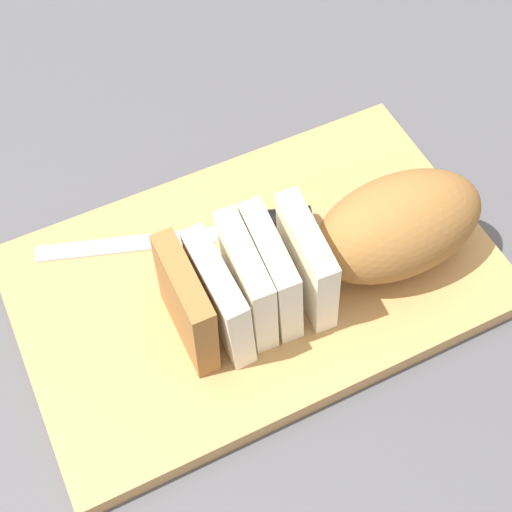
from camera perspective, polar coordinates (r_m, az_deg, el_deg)
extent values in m
plane|color=#4C4C51|center=(0.71, 0.00, -2.31)|extent=(3.00, 3.00, 0.00)
cube|color=tan|center=(0.70, 0.00, -1.84)|extent=(0.46, 0.29, 0.02)
ellipsoid|color=#996633|center=(0.67, 11.22, 2.32)|extent=(0.17, 0.10, 0.10)
cube|color=#F2E8CC|center=(0.64, 4.05, -0.49)|extent=(0.03, 0.09, 0.10)
cube|color=#F2E8CC|center=(0.63, 1.62, -1.14)|extent=(0.03, 0.09, 0.10)
cube|color=#F2E8CC|center=(0.63, -0.74, -2.02)|extent=(0.03, 0.09, 0.10)
cube|color=#F2E8CC|center=(0.62, -2.90, -3.40)|extent=(0.03, 0.09, 0.10)
cube|color=#996633|center=(0.62, -5.55, -3.87)|extent=(0.02, 0.09, 0.10)
cube|color=silver|center=(0.72, -8.91, 1.04)|extent=(0.21, 0.08, 0.00)
cylinder|color=black|center=(0.71, 1.92, 2.77)|extent=(0.07, 0.04, 0.03)
cube|color=silver|center=(0.71, -0.55, 2.44)|extent=(0.02, 0.02, 0.02)
sphere|color=tan|center=(0.68, 2.33, -1.83)|extent=(0.01, 0.01, 0.01)
sphere|color=tan|center=(0.71, 6.63, 1.38)|extent=(0.00, 0.00, 0.00)
sphere|color=tan|center=(0.70, 5.23, -0.14)|extent=(0.01, 0.01, 0.01)
sphere|color=tan|center=(0.71, 6.59, 1.30)|extent=(0.01, 0.01, 0.01)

